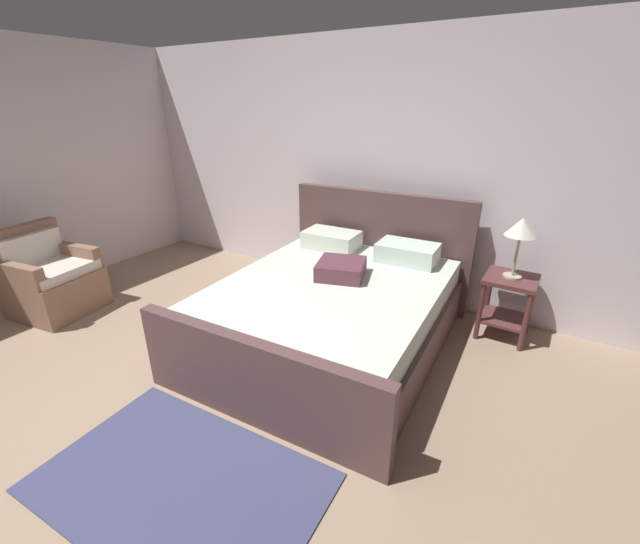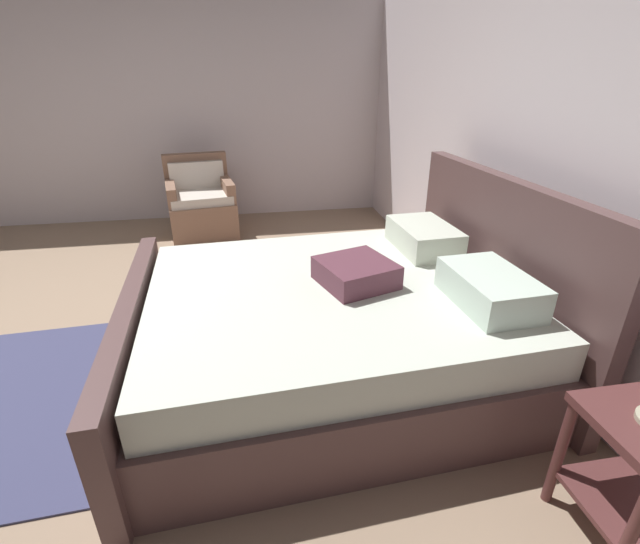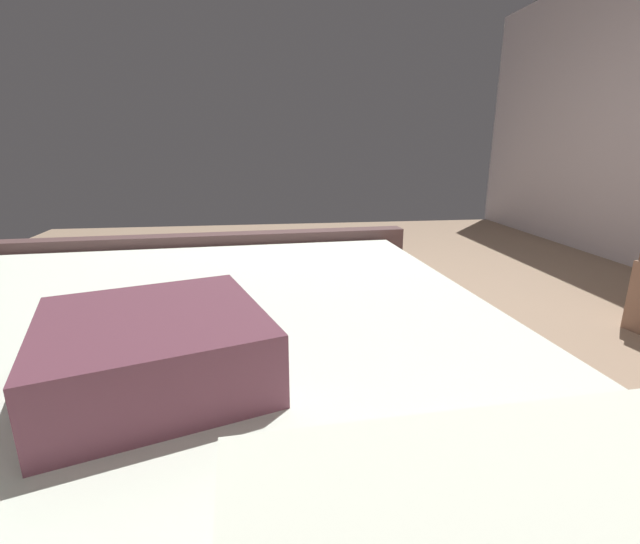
{
  "view_description": "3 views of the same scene",
  "coord_description": "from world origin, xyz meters",
  "views": [
    {
      "loc": [
        2.1,
        -0.84,
        2.07
      ],
      "look_at": [
        0.32,
        2.01,
        0.65
      ],
      "focal_mm": 22.93,
      "sensor_mm": 36.0,
      "label": 1
    },
    {
      "loc": [
        2.79,
        1.47,
        1.79
      ],
      "look_at": [
        0.17,
        1.93,
        0.56
      ],
      "focal_mm": 24.69,
      "sensor_mm": 36.0,
      "label": 2
    },
    {
      "loc": [
        0.28,
        2.9,
        1.07
      ],
      "look_at": [
        0.13,
        1.75,
        0.73
      ],
      "focal_mm": 24.74,
      "sensor_mm": 36.0,
      "label": 3
    }
  ],
  "objects": [
    {
      "name": "ground_plane",
      "position": [
        0.0,
        0.0,
        -0.01
      ],
      "size": [
        6.08,
        6.5,
        0.02
      ],
      "primitive_type": "cube",
      "color": "#9D8168"
    },
    {
      "name": "armchair",
      "position": [
        -2.33,
        0.96,
        0.35
      ],
      "size": [
        0.84,
        0.83,
        0.9
      ],
      "color": "#8D6650",
      "rests_on": "ground"
    },
    {
      "name": "bed",
      "position": [
        0.49,
        1.99,
        0.34
      ],
      "size": [
        2.08,
        2.45,
        1.2
      ],
      "color": "brown",
      "rests_on": "ground"
    },
    {
      "name": "wall_back",
      "position": [
        0.0,
        3.31,
        1.36
      ],
      "size": [
        6.2,
        0.12,
        2.71
      ],
      "primitive_type": "cube",
      "color": "silver",
      "rests_on": "ground"
    },
    {
      "name": "area_rug",
      "position": [
        0.49,
        0.19,
        0.01
      ],
      "size": [
        1.72,
        1.13,
        0.01
      ],
      "primitive_type": "cube",
      "rotation": [
        0.0,
        0.0,
        0.06
      ],
      "color": "#3F4166",
      "rests_on": "ground"
    },
    {
      "name": "wall_side_left",
      "position": [
        -3.1,
        0.0,
        1.36
      ],
      "size": [
        0.12,
        6.62,
        2.71
      ],
      "primitive_type": "cube",
      "color": "silver",
      "rests_on": "ground"
    }
  ]
}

